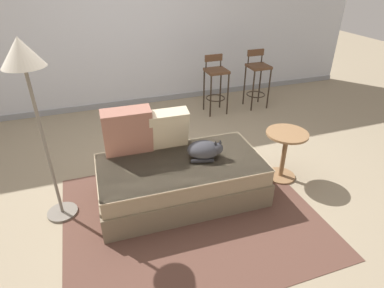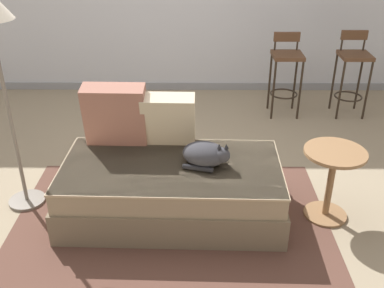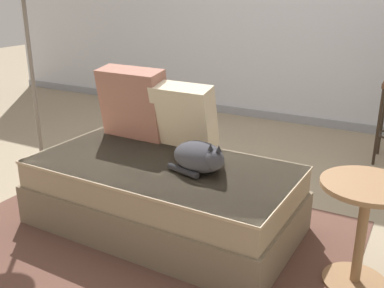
% 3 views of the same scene
% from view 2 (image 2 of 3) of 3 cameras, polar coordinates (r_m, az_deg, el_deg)
% --- Properties ---
extents(ground_plane, '(16.00, 16.00, 0.00)m').
position_cam_2_polar(ground_plane, '(3.81, -2.24, -5.04)').
color(ground_plane, gray).
rests_on(ground_plane, ground).
extents(wall_baseboard_trim, '(8.00, 0.02, 0.09)m').
position_cam_2_polar(wall_baseboard_trim, '(5.76, -1.34, 7.36)').
color(wall_baseboard_trim, gray).
rests_on(wall_baseboard_trim, ground).
extents(area_rug, '(2.32, 1.95, 0.01)m').
position_cam_2_polar(area_rug, '(3.24, -2.76, -11.75)').
color(area_rug, brown).
rests_on(area_rug, ground).
extents(couch, '(1.64, 0.89, 0.42)m').
position_cam_2_polar(couch, '(3.36, -2.59, -5.71)').
color(couch, '#766750').
rests_on(couch, ground).
extents(throw_pillow_corner, '(0.48, 0.25, 0.49)m').
position_cam_2_polar(throw_pillow_corner, '(3.48, -9.69, 3.71)').
color(throw_pillow_corner, '#936051').
rests_on(throw_pillow_corner, couch).
extents(throw_pillow_middle, '(0.41, 0.24, 0.43)m').
position_cam_2_polar(throw_pillow_middle, '(3.44, -3.01, 3.18)').
color(throw_pillow_middle, beige).
rests_on(throw_pillow_middle, couch).
extents(cat, '(0.37, 0.31, 0.20)m').
position_cam_2_polar(cat, '(3.21, 1.78, -1.31)').
color(cat, '#333338').
rests_on(cat, couch).
extents(bar_stool_near_window, '(0.32, 0.32, 0.89)m').
position_cam_2_polar(bar_stool_near_window, '(5.01, 11.86, 9.56)').
color(bar_stool_near_window, '#2D2319').
rests_on(bar_stool_near_window, ground).
extents(bar_stool_by_doorway, '(0.32, 0.32, 0.91)m').
position_cam_2_polar(bar_stool_by_doorway, '(5.20, 19.73, 9.14)').
color(bar_stool_by_doorway, '#2D2319').
rests_on(bar_stool_by_doorway, ground).
extents(side_table, '(0.44, 0.44, 0.56)m').
position_cam_2_polar(side_table, '(3.39, 17.32, -3.73)').
color(side_table, olive).
rests_on(side_table, ground).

